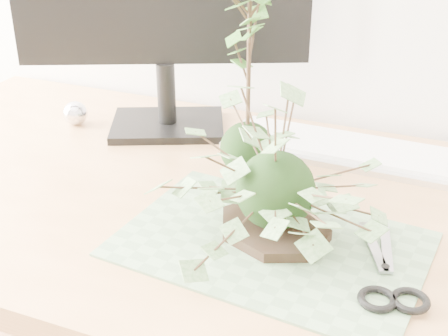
{
  "coord_description": "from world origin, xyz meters",
  "views": [
    {
      "loc": [
        0.29,
        0.44,
        1.23
      ],
      "look_at": [
        0.0,
        1.14,
        0.84
      ],
      "focal_mm": 50.0,
      "sensor_mm": 36.0,
      "label": 1
    }
  ],
  "objects_px": {
    "desk": "(287,257)",
    "maple_kokedama": "(250,16)",
    "ivy_kokedama": "(277,156)",
    "keyboard": "(360,152)"
  },
  "relations": [
    {
      "from": "desk",
      "to": "ivy_kokedama",
      "type": "xyz_separation_m",
      "value": [
        -0.0,
        -0.08,
        0.21
      ]
    },
    {
      "from": "desk",
      "to": "ivy_kokedama",
      "type": "bearing_deg",
      "value": -90.59
    },
    {
      "from": "maple_kokedama",
      "to": "ivy_kokedama",
      "type": "bearing_deg",
      "value": -58.2
    },
    {
      "from": "desk",
      "to": "ivy_kokedama",
      "type": "distance_m",
      "value": 0.23
    },
    {
      "from": "desk",
      "to": "maple_kokedama",
      "type": "height_order",
      "value": "maple_kokedama"
    },
    {
      "from": "desk",
      "to": "maple_kokedama",
      "type": "relative_size",
      "value": 4.22
    },
    {
      "from": "keyboard",
      "to": "ivy_kokedama",
      "type": "bearing_deg",
      "value": -100.19
    },
    {
      "from": "ivy_kokedama",
      "to": "maple_kokedama",
      "type": "height_order",
      "value": "maple_kokedama"
    },
    {
      "from": "ivy_kokedama",
      "to": "maple_kokedama",
      "type": "bearing_deg",
      "value": 121.8
    },
    {
      "from": "desk",
      "to": "ivy_kokedama",
      "type": "height_order",
      "value": "ivy_kokedama"
    }
  ]
}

